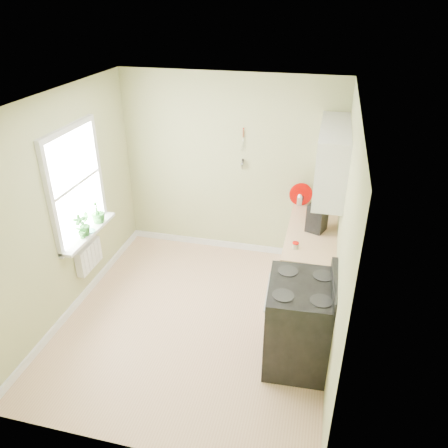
% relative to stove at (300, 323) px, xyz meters
% --- Properties ---
extents(floor, '(3.20, 3.60, 0.02)m').
position_rel_stove_xyz_m(floor, '(-1.28, 0.36, -0.52)').
color(floor, tan).
rests_on(floor, ground).
extents(ceiling, '(3.20, 3.60, 0.02)m').
position_rel_stove_xyz_m(ceiling, '(-1.28, 0.36, 2.20)').
color(ceiling, white).
rests_on(ceiling, wall_back).
extents(wall_back, '(3.20, 0.02, 2.70)m').
position_rel_stove_xyz_m(wall_back, '(-1.28, 2.17, 0.84)').
color(wall_back, '#B6BA7E').
rests_on(wall_back, floor).
extents(wall_left, '(0.02, 3.60, 2.70)m').
position_rel_stove_xyz_m(wall_left, '(-2.89, 0.36, 0.84)').
color(wall_left, '#B6BA7E').
rests_on(wall_left, floor).
extents(wall_right, '(0.02, 3.60, 2.70)m').
position_rel_stove_xyz_m(wall_right, '(0.33, 0.36, 0.84)').
color(wall_right, '#B6BA7E').
rests_on(wall_right, floor).
extents(base_cabinets, '(0.60, 1.60, 0.87)m').
position_rel_stove_xyz_m(base_cabinets, '(0.02, 1.36, -0.07)').
color(base_cabinets, white).
rests_on(base_cabinets, floor).
extents(countertop, '(0.64, 1.60, 0.04)m').
position_rel_stove_xyz_m(countertop, '(0.01, 1.36, 0.38)').
color(countertop, beige).
rests_on(countertop, base_cabinets).
extents(upper_cabinets, '(0.35, 1.40, 0.80)m').
position_rel_stove_xyz_m(upper_cabinets, '(0.15, 1.46, 1.34)').
color(upper_cabinets, white).
rests_on(upper_cabinets, wall_right).
extents(window, '(0.06, 1.14, 1.44)m').
position_rel_stove_xyz_m(window, '(-2.86, 0.66, 1.04)').
color(window, white).
rests_on(window, wall_left).
extents(window_sill, '(0.18, 1.14, 0.04)m').
position_rel_stove_xyz_m(window_sill, '(-2.79, 0.66, 0.37)').
color(window_sill, white).
rests_on(window_sill, wall_left).
extents(radiator, '(0.12, 0.50, 0.35)m').
position_rel_stove_xyz_m(radiator, '(-2.82, 0.61, 0.04)').
color(radiator, white).
rests_on(radiator, wall_left).
extents(wall_utensils, '(0.02, 0.14, 0.58)m').
position_rel_stove_xyz_m(wall_utensils, '(-1.08, 2.14, 1.06)').
color(wall_utensils, beige).
rests_on(wall_utensils, wall_back).
extents(stove, '(0.76, 0.86, 1.13)m').
position_rel_stove_xyz_m(stove, '(0.00, 0.00, 0.00)').
color(stove, black).
rests_on(stove, floor).
extents(stand_mixer, '(0.19, 0.31, 0.36)m').
position_rel_stove_xyz_m(stand_mixer, '(0.07, 1.98, 0.56)').
color(stand_mixer, '#B2B2B7').
rests_on(stand_mixer, countertop).
extents(kettle, '(0.17, 0.10, 0.17)m').
position_rel_stove_xyz_m(kettle, '(-0.23, 2.08, 0.49)').
color(kettle, silver).
rests_on(kettle, countertop).
extents(coffee_maker, '(0.28, 0.29, 0.37)m').
position_rel_stove_xyz_m(coffee_maker, '(0.05, 1.37, 0.58)').
color(coffee_maker, black).
rests_on(coffee_maker, countertop).
extents(red_tray, '(0.33, 0.13, 0.33)m').
position_rel_stove_xyz_m(red_tray, '(-0.21, 2.08, 0.57)').
color(red_tray, '#B80702').
rests_on(red_tray, countertop).
extents(jar, '(0.08, 0.08, 0.08)m').
position_rel_stove_xyz_m(jar, '(-0.16, 0.85, 0.44)').
color(jar, '#BEB897').
rests_on(jar, countertop).
extents(plant_a, '(0.20, 0.20, 0.32)m').
position_rel_stove_xyz_m(plant_a, '(-2.78, 0.49, 0.55)').
color(plant_a, '#266322').
rests_on(plant_a, window_sill).
extents(plant_b, '(0.19, 0.21, 0.30)m').
position_rel_stove_xyz_m(plant_b, '(-2.78, 0.59, 0.54)').
color(plant_b, '#266322').
rests_on(plant_b, window_sill).
extents(plant_c, '(0.20, 0.20, 0.33)m').
position_rel_stove_xyz_m(plant_c, '(-2.78, 0.93, 0.55)').
color(plant_c, '#266322').
rests_on(plant_c, window_sill).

